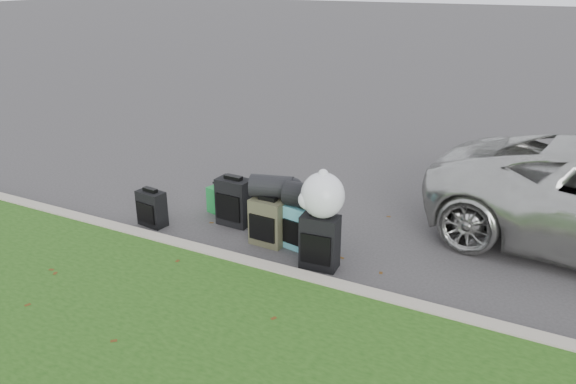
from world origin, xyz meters
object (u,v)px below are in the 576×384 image
at_px(suitcase_olive, 268,222).
at_px(tote_green, 221,200).
at_px(suitcase_teal, 300,228).
at_px(suitcase_small_black, 152,208).
at_px(suitcase_large_black_left, 234,202).
at_px(tote_navy, 264,215).
at_px(suitcase_large_black_right, 320,242).

distance_m(suitcase_olive, tote_green, 1.24).
bearing_deg(suitcase_teal, suitcase_olive, -159.88).
xyz_separation_m(suitcase_small_black, suitcase_large_black_left, (0.97, 0.55, 0.08)).
relative_size(suitcase_small_black, tote_navy, 1.75).
distance_m(suitcase_large_black_left, suitcase_teal, 1.15).
relative_size(suitcase_large_black_right, tote_navy, 2.33).
bearing_deg(suitcase_large_black_right, suitcase_teal, 136.51).
distance_m(suitcase_large_black_left, tote_navy, 0.44).
distance_m(suitcase_small_black, tote_green, 0.99).
bearing_deg(suitcase_teal, suitcase_large_black_left, 178.49).
bearing_deg(tote_navy, tote_green, 167.88).
xyz_separation_m(suitcase_large_black_right, tote_navy, (-1.18, 0.74, -0.19)).
xyz_separation_m(suitcase_olive, tote_navy, (-0.35, 0.49, -0.16)).
relative_size(suitcase_olive, suitcase_large_black_right, 0.92).
height_order(suitcase_small_black, suitcase_teal, suitcase_teal).
bearing_deg(tote_green, tote_navy, 7.31).
height_order(suitcase_small_black, suitcase_olive, suitcase_olive).
bearing_deg(suitcase_olive, suitcase_large_black_right, -14.70).
height_order(suitcase_small_black, suitcase_large_black_right, suitcase_large_black_right).
bearing_deg(tote_green, suitcase_small_black, -113.04).
bearing_deg(tote_green, suitcase_teal, -5.17).
relative_size(suitcase_teal, tote_green, 1.50).
bearing_deg(suitcase_large_black_right, suitcase_small_black, 174.28).
relative_size(suitcase_large_black_left, tote_navy, 2.35).
xyz_separation_m(suitcase_olive, suitcase_teal, (0.42, 0.07, -0.02)).
xyz_separation_m(suitcase_large_black_left, tote_green, (-0.39, 0.25, -0.14)).
bearing_deg(tote_navy, suitcase_small_black, -157.82).
height_order(suitcase_large_black_left, suitcase_teal, suitcase_large_black_left).
height_order(suitcase_olive, suitcase_large_black_right, suitcase_large_black_right).
relative_size(suitcase_large_black_left, suitcase_olive, 1.09).
xyz_separation_m(suitcase_large_black_left, tote_navy, (0.36, 0.18, -0.19)).
relative_size(suitcase_teal, tote_navy, 2.03).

